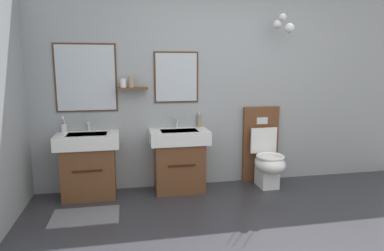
# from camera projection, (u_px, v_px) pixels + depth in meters

# --- Properties ---
(wall_back) EXTENTS (5.06, 0.46, 2.57)m
(wall_back) POSITION_uv_depth(u_px,v_px,m) (226.00, 85.00, 4.37)
(wall_back) COLOR #999EA3
(wall_back) RESTS_ON ground
(bath_mat) EXTENTS (0.68, 0.44, 0.01)m
(bath_mat) POSITION_uv_depth(u_px,v_px,m) (85.00, 216.00, 3.48)
(bath_mat) COLOR slate
(bath_mat) RESTS_ON ground
(vanity_sink_left) EXTENTS (0.71, 0.45, 0.76)m
(vanity_sink_left) POSITION_uv_depth(u_px,v_px,m) (89.00, 163.00, 3.96)
(vanity_sink_left) COLOR brown
(vanity_sink_left) RESTS_ON ground
(tap_on_left_sink) EXTENTS (0.03, 0.13, 0.11)m
(tap_on_left_sink) POSITION_uv_depth(u_px,v_px,m) (88.00, 125.00, 4.04)
(tap_on_left_sink) COLOR silver
(tap_on_left_sink) RESTS_ON vanity_sink_left
(vanity_sink_right) EXTENTS (0.71, 0.45, 0.76)m
(vanity_sink_right) POSITION_uv_depth(u_px,v_px,m) (179.00, 158.00, 4.17)
(vanity_sink_right) COLOR brown
(vanity_sink_right) RESTS_ON ground
(tap_on_right_sink) EXTENTS (0.03, 0.13, 0.11)m
(tap_on_right_sink) POSITION_uv_depth(u_px,v_px,m) (177.00, 122.00, 4.25)
(tap_on_right_sink) COLOR silver
(tap_on_right_sink) RESTS_ON vanity_sink_right
(toilet) EXTENTS (0.48, 0.62, 1.00)m
(toilet) POSITION_uv_depth(u_px,v_px,m) (265.00, 156.00, 4.37)
(toilet) COLOR brown
(toilet) RESTS_ON ground
(toothbrush_cup) EXTENTS (0.07, 0.07, 0.19)m
(toothbrush_cup) POSITION_uv_depth(u_px,v_px,m) (64.00, 128.00, 3.98)
(toothbrush_cup) COLOR silver
(toothbrush_cup) RESTS_ON vanity_sink_left
(soap_dispenser) EXTENTS (0.06, 0.06, 0.20)m
(soap_dispenser) POSITION_uv_depth(u_px,v_px,m) (199.00, 121.00, 4.30)
(soap_dispenser) COLOR gray
(soap_dispenser) RESTS_ON vanity_sink_right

